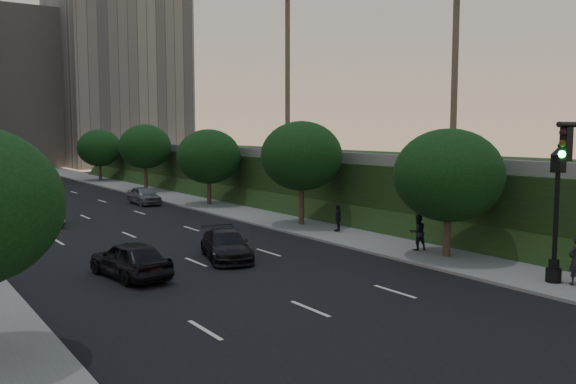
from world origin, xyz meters
TOP-DOWN VIEW (x-y plane):
  - ground at (0.00, 0.00)m, footprint 160.00×160.00m
  - road_surface at (0.00, 30.00)m, footprint 16.00×140.00m
  - sidewalk_right at (10.25, 30.00)m, footprint 4.50×140.00m
  - embankment at (22.00, 28.00)m, footprint 18.00×90.00m
  - parapet_wall at (13.50, 28.00)m, footprint 0.35×90.00m
  - office_block_mid at (6.00, 102.00)m, footprint 22.00×18.00m
  - office_block_right at (24.00, 96.00)m, footprint 20.00×22.00m
  - tree_right_a at (10.30, 8.00)m, footprint 5.20×5.20m
  - tree_right_b at (10.30, 20.00)m, footprint 5.20×5.20m
  - tree_right_c at (10.30, 33.00)m, footprint 5.20×5.20m
  - tree_right_d at (10.30, 47.00)m, footprint 5.20×5.20m
  - tree_right_e at (10.30, 62.00)m, footprint 5.20×5.20m
  - street_lamp at (9.90, 2.19)m, footprint 0.64×0.64m
  - sedan_near_left at (-3.55, 12.85)m, footprint 2.44×4.84m
  - sedan_mid_left at (-3.18, 29.52)m, footprint 1.47×4.13m
  - sedan_near_right at (1.51, 13.84)m, footprint 3.25×5.11m
  - sedan_far_right at (6.22, 36.85)m, footprint 1.79×4.40m
  - pedestrian_a at (10.20, 1.46)m, footprint 0.79×0.62m
  - pedestrian_b at (10.21, 9.81)m, footprint 1.04×0.91m
  - pedestrian_c at (10.50, 16.53)m, footprint 1.01×0.87m

SIDE VIEW (x-z plane):
  - ground at x=0.00m, z-range 0.00..0.00m
  - road_surface at x=0.00m, z-range 0.00..0.02m
  - sidewalk_right at x=10.25m, z-range 0.00..0.15m
  - sedan_mid_left at x=-3.18m, z-range 0.00..1.36m
  - sedan_near_right at x=1.51m, z-range 0.00..1.38m
  - sedan_far_right at x=6.22m, z-range 0.00..1.50m
  - sedan_near_left at x=-3.55m, z-range 0.00..1.58m
  - pedestrian_c at x=10.50m, z-range 0.15..1.78m
  - pedestrian_b at x=10.21m, z-range 0.15..1.96m
  - pedestrian_a at x=10.20m, z-range 0.15..2.07m
  - embankment at x=22.00m, z-range 0.00..4.00m
  - street_lamp at x=9.90m, z-range -0.18..5.44m
  - tree_right_a at x=10.30m, z-range 0.90..7.14m
  - tree_right_c at x=10.30m, z-range 0.90..7.14m
  - tree_right_e at x=10.30m, z-range 0.90..7.14m
  - parapet_wall at x=13.50m, z-range 4.00..4.70m
  - tree_right_b at x=10.30m, z-range 1.15..7.88m
  - tree_right_d at x=10.30m, z-range 1.15..7.88m
  - office_block_mid at x=6.00m, z-range 0.00..26.00m
  - office_block_right at x=24.00m, z-range 0.00..36.00m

